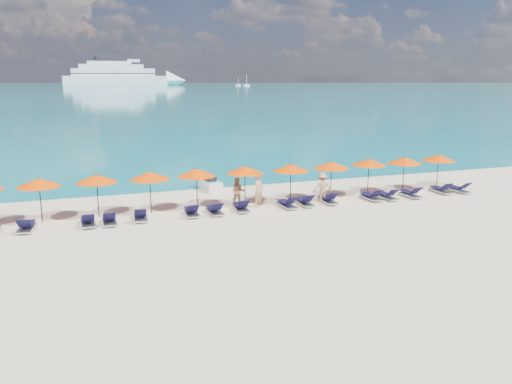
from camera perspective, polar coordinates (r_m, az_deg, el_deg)
name	(u,v)px	position (r m, az deg, el deg)	size (l,w,h in m)	color
ground	(277,230)	(23.35, 2.42, -4.41)	(1400.00, 1400.00, 0.00)	beige
sea	(86,85)	(680.82, -18.83, 11.51)	(1600.00, 1300.00, 0.01)	#1FA9B2
cruise_ship	(127,76)	(638.00, -14.54, 12.67)	(145.24, 35.32, 40.03)	white
sailboat_near	(238,85)	(560.88, -2.03, 12.14)	(5.39, 1.80, 9.89)	white
sailboat_far	(247,85)	(542.11, -1.08, 12.15)	(6.67, 2.22, 12.23)	white
jetski	(209,184)	(32.02, -5.39, 0.95)	(1.26, 2.60, 0.89)	white
beachgoer_a	(259,190)	(27.37, 0.31, 0.20)	(0.68, 0.45, 1.88)	tan
beachgoer_b	(238,192)	(27.59, -2.08, 0.01)	(0.78, 0.45, 1.61)	tan
beachgoer_c	(322,187)	(28.76, 7.59, 0.54)	(1.11, 0.51, 1.72)	tan
umbrella_1	(39,183)	(26.27, -23.57, 0.99)	(2.10, 2.10, 2.28)	black
umbrella_2	(96,179)	(26.32, -17.77, 1.48)	(2.10, 2.10, 2.28)	black
umbrella_3	(150,176)	(26.41, -12.07, 1.84)	(2.10, 2.10, 2.28)	black
umbrella_4	(196,173)	(26.87, -6.82, 2.22)	(2.10, 2.10, 2.28)	black
umbrella_5	(245,170)	(27.53, -1.27, 2.56)	(2.10, 2.10, 2.28)	black
umbrella_6	(291,168)	(28.27, 4.01, 2.80)	(2.10, 2.10, 2.28)	black
umbrella_7	(331,165)	(29.38, 8.62, 3.07)	(2.10, 2.10, 2.28)	black
umbrella_8	(369,162)	(30.86, 12.79, 3.36)	(2.10, 2.10, 2.28)	black
umbrella_9	(405,160)	(32.06, 16.61, 3.48)	(2.10, 2.10, 2.28)	black
umbrella_10	(439,158)	(33.85, 20.15, 3.70)	(2.10, 2.10, 2.28)	black
lounger_2	(26,226)	(25.52, -24.78, -3.56)	(0.79, 1.75, 0.66)	silver
lounger_3	(88,221)	(25.32, -18.65, -3.16)	(0.70, 1.73, 0.66)	silver
lounger_4	(109,219)	(25.29, -16.42, -3.03)	(0.62, 1.70, 0.66)	silver
lounger_5	(140,216)	(25.61, -13.07, -2.64)	(0.74, 1.74, 0.66)	silver
lounger_6	(192,211)	(25.94, -7.37, -2.21)	(0.72, 1.73, 0.66)	silver
lounger_7	(214,210)	(26.11, -4.77, -2.05)	(0.68, 1.72, 0.66)	silver
lounger_8	(241,207)	(26.64, -1.71, -1.71)	(0.72, 1.73, 0.66)	silver
lounger_9	(287,204)	(27.37, 3.54, -1.33)	(0.70, 1.73, 0.66)	silver
lounger_10	(305,201)	(27.93, 5.59, -1.08)	(0.67, 1.72, 0.66)	silver
lounger_11	(328,199)	(28.61, 8.26, -0.82)	(0.76, 1.75, 0.66)	silver
lounger_12	(371,196)	(29.80, 13.01, -0.48)	(0.69, 1.73, 0.66)	silver
lounger_13	(387,196)	(30.22, 14.74, -0.39)	(0.68, 1.72, 0.66)	silver
lounger_14	(410,193)	(31.14, 17.23, -0.16)	(0.65, 1.71, 0.66)	silver
lounger_15	(441,189)	(32.91, 20.37, 0.28)	(0.68, 1.72, 0.66)	silver
lounger_16	(459,189)	(33.50, 22.15, 0.35)	(0.72, 1.73, 0.66)	silver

